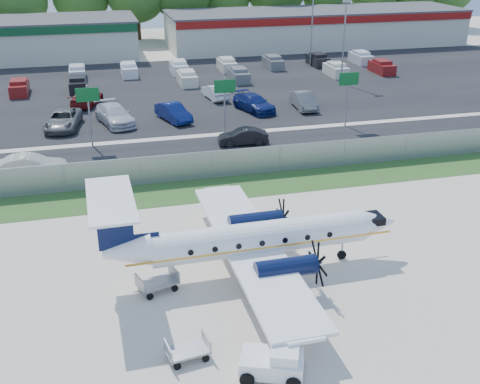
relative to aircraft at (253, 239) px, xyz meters
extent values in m
plane|color=beige|center=(0.56, -1.08, -1.89)|extent=(170.00, 170.00, 0.00)
cube|color=#2D561E|center=(0.56, 10.92, -1.88)|extent=(170.00, 4.00, 0.02)
cube|color=black|center=(0.56, 17.92, -1.88)|extent=(170.00, 8.00, 0.02)
cube|color=black|center=(0.56, 38.92, -1.88)|extent=(170.00, 32.00, 0.02)
cube|color=gray|center=(0.56, 12.92, -0.89)|extent=(120.00, 0.02, 1.90)
cube|color=gray|center=(0.56, 12.92, 0.09)|extent=(120.00, 0.06, 0.06)
cube|color=gray|center=(0.56, 12.92, -1.84)|extent=(120.00, 0.06, 0.06)
cube|color=silver|center=(26.56, 60.92, 0.61)|extent=(44.00, 12.00, 5.00)
cube|color=#474749|center=(26.56, 60.92, 3.23)|extent=(44.40, 12.40, 0.24)
cube|color=maroon|center=(26.56, 54.82, 2.61)|extent=(44.00, 0.20, 1.00)
cylinder|color=gray|center=(-7.44, 21.92, 0.61)|extent=(0.14, 0.14, 5.00)
cube|color=#0C5923|center=(-7.44, 21.77, 2.41)|extent=(1.80, 0.08, 1.10)
cylinder|color=gray|center=(3.56, 21.92, 0.61)|extent=(0.14, 0.14, 5.00)
cube|color=#0C5923|center=(3.56, 21.77, 2.41)|extent=(1.80, 0.08, 1.10)
cylinder|color=gray|center=(14.56, 21.92, 0.61)|extent=(0.14, 0.14, 5.00)
cube|color=#0C5923|center=(14.56, 21.77, 2.41)|extent=(1.80, 0.08, 1.10)
cylinder|color=gray|center=(20.56, 36.92, 2.61)|extent=(0.18, 0.18, 9.00)
cube|color=gray|center=(20.56, 36.92, 7.11)|extent=(0.90, 0.35, 0.18)
cylinder|color=gray|center=(20.56, 46.92, 2.61)|extent=(0.18, 0.18, 9.00)
cylinder|color=white|center=(0.35, 0.00, 0.00)|extent=(10.99, 1.79, 1.67)
cone|color=white|center=(6.80, 0.08, 0.00)|extent=(1.95, 1.69, 1.67)
cone|color=white|center=(-6.28, -0.07, 0.17)|extent=(2.30, 1.69, 1.67)
cube|color=black|center=(6.62, 0.07, 0.31)|extent=(0.80, 1.15, 0.39)
cube|color=white|center=(-0.09, 0.00, -0.48)|extent=(2.98, 15.48, 0.19)
cylinder|color=#081033|center=(0.90, -2.54, -0.35)|extent=(2.99, 1.00, 0.97)
cylinder|color=#081033|center=(0.85, 2.55, -0.35)|extent=(2.99, 1.00, 0.97)
cube|color=#081033|center=(-6.71, -0.07, 1.67)|extent=(1.67, 0.18, 2.55)
cube|color=white|center=(-6.80, -0.08, 2.94)|extent=(2.17, 5.46, 0.12)
cylinder|color=gray|center=(4.91, 0.05, -1.32)|extent=(0.11, 0.11, 1.14)
cylinder|color=black|center=(4.91, 0.05, -1.64)|extent=(0.49, 0.16, 0.49)
cylinder|color=black|center=(-0.06, -2.55, -1.61)|extent=(0.57, 0.36, 0.56)
cylinder|color=black|center=(-0.12, 2.54, -1.61)|extent=(0.57, 0.36, 0.56)
cube|color=white|center=(-1.36, -7.73, -1.35)|extent=(2.83, 2.29, 0.69)
cube|color=white|center=(-0.91, -7.91, -0.80)|extent=(1.48, 1.59, 0.49)
cube|color=black|center=(-0.49, -8.07, -0.78)|extent=(0.57, 1.07, 0.39)
cylinder|color=black|center=(-2.47, -8.11, -1.59)|extent=(0.63, 0.42, 0.59)
cylinder|color=black|center=(-1.90, -6.68, -1.59)|extent=(0.63, 0.42, 0.59)
cylinder|color=black|center=(-0.82, -8.77, -1.59)|extent=(0.63, 0.42, 0.59)
cylinder|color=black|center=(-0.25, -7.34, -1.59)|extent=(0.63, 0.42, 0.59)
cube|color=gray|center=(-4.96, -0.59, -1.46)|extent=(2.15, 1.67, 0.11)
cube|color=gray|center=(-5.81, -0.87, -1.18)|extent=(0.43, 1.10, 0.57)
cube|color=gray|center=(-4.11, -0.31, -1.18)|extent=(0.43, 1.10, 0.57)
cylinder|color=black|center=(-5.43, -1.29, -1.72)|extent=(0.36, 0.21, 0.34)
cylinder|color=black|center=(-5.75, -0.30, -1.72)|extent=(0.36, 0.21, 0.34)
cylinder|color=black|center=(-4.17, -0.87, -1.72)|extent=(0.36, 0.21, 0.34)
cylinder|color=black|center=(-4.50, 0.11, -1.72)|extent=(0.36, 0.21, 0.34)
cube|color=gray|center=(-4.40, -5.95, -1.50)|extent=(1.86, 1.29, 0.10)
cube|color=gray|center=(-5.21, -6.08, -1.24)|extent=(0.23, 1.03, 0.52)
cube|color=gray|center=(-3.59, -5.83, -1.24)|extent=(0.23, 1.03, 0.52)
cylinder|color=black|center=(-4.93, -6.51, -1.73)|extent=(0.32, 0.15, 0.31)
cylinder|color=black|center=(-5.07, -5.58, -1.73)|extent=(0.32, 0.15, 0.31)
cylinder|color=black|center=(-3.73, -6.33, -1.73)|extent=(0.32, 0.15, 0.31)
cylinder|color=black|center=(-3.88, -5.39, -1.73)|extent=(0.32, 0.15, 0.31)
cone|color=orange|center=(2.69, 3.44, -1.65)|extent=(0.32, 0.32, 0.48)
cube|color=orange|center=(2.69, 3.44, -1.87)|extent=(0.34, 0.34, 0.03)
imported|color=beige|center=(-11.79, 16.19, -1.89)|extent=(5.07, 2.07, 1.63)
imported|color=black|center=(4.48, 19.36, -1.89)|extent=(4.14, 1.74, 1.33)
imported|color=#595B5E|center=(-9.76, 27.46, -1.89)|extent=(3.55, 6.10, 1.60)
imported|color=silver|center=(-5.27, 27.65, -1.89)|extent=(3.81, 6.29, 1.70)
imported|color=navy|center=(-0.01, 27.39, -1.89)|extent=(3.09, 5.07, 1.58)
imported|color=navy|center=(7.99, 28.62, -1.89)|extent=(3.74, 5.84, 1.57)
imported|color=#595B5E|center=(12.94, 28.29, -1.89)|extent=(1.95, 4.91, 1.59)
imported|color=maroon|center=(-7.61, 34.74, -1.89)|extent=(3.76, 5.65, 1.52)
imported|color=silver|center=(5.29, 33.99, -1.89)|extent=(2.19, 4.68, 1.48)
camera|label=1|loc=(-7.23, -25.68, 14.24)|focal=45.00mm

